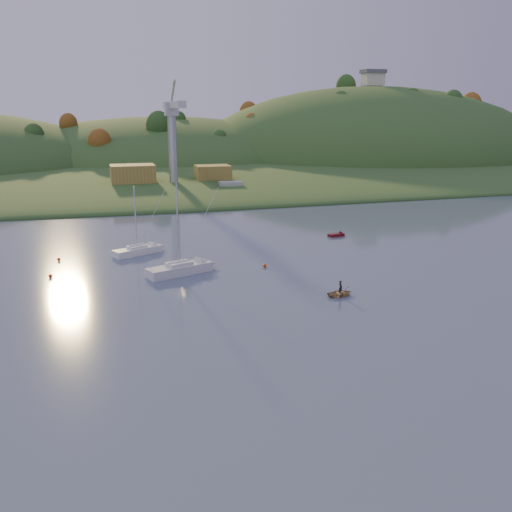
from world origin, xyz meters
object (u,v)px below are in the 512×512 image
object	(u,v)px
sailboat_near	(137,250)
red_tender	(339,235)
sailboat_far	(179,268)
canoe	(340,293)

from	to	relation	value
sailboat_near	red_tender	bearing A→B (deg)	-21.34
sailboat_near	red_tender	size ratio (longest dim) A/B	3.01
sailboat_near	sailboat_far	size ratio (longest dim) A/B	0.84
sailboat_far	red_tender	bearing A→B (deg)	6.30
canoe	red_tender	distance (m)	32.31
canoe	sailboat_near	bearing A→B (deg)	31.55
sailboat_far	canoe	xyz separation A→B (m)	(16.56, -14.08, -0.45)
canoe	red_tender	bearing A→B (deg)	-30.92
red_tender	sailboat_near	bearing A→B (deg)	175.21
sailboat_near	sailboat_far	world-z (taller)	sailboat_far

